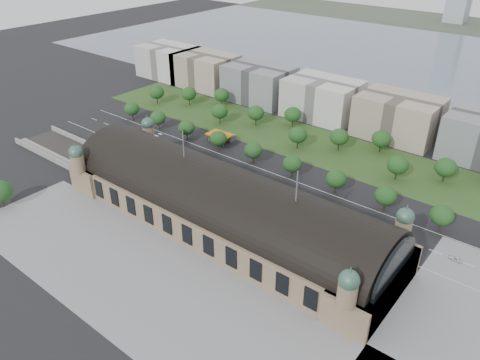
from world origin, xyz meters
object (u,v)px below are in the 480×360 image
Objects in this scene: parked_car_5 at (200,181)px; bus_mid at (279,203)px; parked_car_2 at (192,174)px; parked_car_4 at (178,166)px; parked_car_3 at (167,162)px; traffic_car_6 at (455,258)px; bus_east at (285,206)px; petrol_station at (225,136)px; traffic_car_0 at (132,136)px; traffic_car_5 at (373,221)px; parked_car_6 at (191,177)px; traffic_car_3 at (244,172)px; parked_car_1 at (142,151)px; traffic_car_2 at (167,159)px; bus_west at (263,196)px; parked_car_0 at (148,154)px.

parked_car_5 is 42.60m from bus_mid.
parked_car_4 is (-11.23, 1.48, -0.01)m from parked_car_2.
parked_car_3 is 8.32m from parked_car_4.
bus_east reaches higher than traffic_car_6.
petrol_station is 3.66× the size of traffic_car_0.
bus_east is (-34.99, -14.19, 0.87)m from traffic_car_5.
parked_car_6 is at bearing 83.73° from traffic_car_0.
traffic_car_3 is 1.00× the size of parked_car_1.
traffic_car_0 is at bearing -102.49° from traffic_car_2.
parked_car_2 is 41.54m from bus_west.
bus_west is (60.92, 2.00, 1.15)m from parked_car_3.
petrol_station is 3.53× the size of parked_car_3.
bus_east is at bearing 59.62° from parked_car_3.
parked_car_2 is at bearing 97.09° from bus_west.
parked_car_3 is at bearing -124.33° from parked_car_6.
parked_car_5 is (29.33, -6.06, 0.15)m from traffic_car_2.
bus_west is at bearing 90.91° from bus_east.
parked_car_4 is 0.68× the size of parked_car_5.
parked_car_6 reaches higher than parked_car_2.
traffic_car_6 is at bearing -96.07° from traffic_car_5.
parked_car_5 reaches higher than traffic_car_3.
bus_east reaches higher than parked_car_5.
traffic_car_3 is 104.62m from traffic_car_6.
parked_car_5 is 5.83m from parked_car_6.
parked_car_2 is 8.15m from parked_car_5.
traffic_car_6 is 157.92m from parked_car_0.
bus_east is (12.13, 0.00, -0.28)m from bus_west.
traffic_car_0 is 68.82m from parked_car_5.
parked_car_0 is 5.45m from parked_car_1.
parked_car_4 is 61.15m from bus_mid.
traffic_car_6 is 0.46× the size of bus_mid.
traffic_car_3 is 37.77m from bus_east.
traffic_car_6 is (104.54, -4.08, 0.02)m from traffic_car_3.
traffic_car_5 is 0.81× the size of traffic_car_6.
petrol_station is 54.81m from traffic_car_0.
bus_east is at bearing 89.29° from traffic_car_2.
parked_car_1 is (-162.86, -12.76, -0.04)m from traffic_car_6.
traffic_car_3 is 26.81m from parked_car_6.
petrol_station reaches higher than bus_mid.
parked_car_6 is at bearing 43.79° from parked_car_4.
bus_east is at bearing 92.51° from traffic_car_0.
bus_west is (55.36, -38.28, -1.12)m from petrol_station.
traffic_car_6 is 116.79m from parked_car_5.
parked_car_0 is at bearing 102.96° from traffic_car_3.
parked_car_5 is (-80.75, -20.19, 0.16)m from traffic_car_5.
bus_west is at bearing 59.93° from parked_car_3.
parked_car_3 is 73.08m from bus_east.
traffic_car_2 is at bearing 90.86° from bus_east.
parked_car_5 is at bearing -63.86° from petrol_station.
petrol_station is 40.36m from traffic_car_3.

